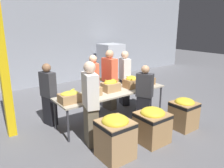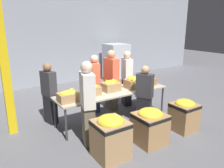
{
  "view_description": "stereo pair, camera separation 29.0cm",
  "coord_description": "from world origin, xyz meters",
  "px_view_note": "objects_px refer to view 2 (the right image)",
  "views": [
    {
      "loc": [
        -3.19,
        -4.35,
        2.49
      ],
      "look_at": [
        -0.07,
        -0.07,
        1.01
      ],
      "focal_mm": 35.0,
      "sensor_mm": 36.0,
      "label": 1
    },
    {
      "loc": [
        -2.96,
        -4.51,
        2.49
      ],
      "look_at": [
        -0.07,
        -0.07,
        1.01
      ],
      "focal_mm": 35.0,
      "sensor_mm": 36.0,
      "label": 2
    }
  ],
  "objects_px": {
    "volunteer_2": "(111,80)",
    "banana_box_3": "(133,82)",
    "donation_bin_2": "(184,114)",
    "donation_bin_0": "(111,136)",
    "volunteer_5": "(88,104)",
    "pallet_stack_0": "(116,62)",
    "banana_box_4": "(149,81)",
    "volunteer_4": "(95,84)",
    "volunteer_3": "(144,96)",
    "banana_box_2": "(111,85)",
    "donation_bin_1": "(150,125)",
    "support_pillar": "(2,47)",
    "volunteer_0": "(49,94)",
    "volunteer_1": "(127,79)",
    "banana_box_1": "(92,90)",
    "banana_box_0": "(68,96)",
    "sorting_table": "(113,93)"
  },
  "relations": [
    {
      "from": "volunteer_5",
      "to": "donation_bin_0",
      "type": "bearing_deg",
      "value": -155.26
    },
    {
      "from": "volunteer_0",
      "to": "donation_bin_2",
      "type": "relative_size",
      "value": 2.04
    },
    {
      "from": "donation_bin_0",
      "to": "support_pillar",
      "type": "distance_m",
      "value": 2.96
    },
    {
      "from": "pallet_stack_0",
      "to": "volunteer_3",
      "type": "bearing_deg",
      "value": -115.26
    },
    {
      "from": "banana_box_2",
      "to": "donation_bin_2",
      "type": "height_order",
      "value": "banana_box_2"
    },
    {
      "from": "banana_box_1",
      "to": "volunteer_3",
      "type": "height_order",
      "value": "volunteer_3"
    },
    {
      "from": "banana_box_2",
      "to": "donation_bin_1",
      "type": "distance_m",
      "value": 1.55
    },
    {
      "from": "volunteer_1",
      "to": "volunteer_4",
      "type": "distance_m",
      "value": 1.09
    },
    {
      "from": "support_pillar",
      "to": "volunteer_5",
      "type": "bearing_deg",
      "value": -47.8
    },
    {
      "from": "pallet_stack_0",
      "to": "volunteer_1",
      "type": "bearing_deg",
      "value": -118.12
    },
    {
      "from": "volunteer_5",
      "to": "banana_box_1",
      "type": "bearing_deg",
      "value": -18.25
    },
    {
      "from": "volunteer_2",
      "to": "donation_bin_0",
      "type": "xyz_separation_m",
      "value": [
        -1.37,
        -2.1,
        -0.42
      ]
    },
    {
      "from": "banana_box_3",
      "to": "banana_box_4",
      "type": "bearing_deg",
      "value": -2.46
    },
    {
      "from": "donation_bin_2",
      "to": "pallet_stack_0",
      "type": "relative_size",
      "value": 0.48
    },
    {
      "from": "volunteer_2",
      "to": "banana_box_3",
      "type": "bearing_deg",
      "value": 13.54
    },
    {
      "from": "volunteer_0",
      "to": "donation_bin_2",
      "type": "distance_m",
      "value": 3.33
    },
    {
      "from": "banana_box_1",
      "to": "support_pillar",
      "type": "height_order",
      "value": "support_pillar"
    },
    {
      "from": "volunteer_2",
      "to": "donation_bin_2",
      "type": "relative_size",
      "value": 2.29
    },
    {
      "from": "volunteer_4",
      "to": "donation_bin_0",
      "type": "relative_size",
      "value": 1.92
    },
    {
      "from": "banana_box_3",
      "to": "volunteer_4",
      "type": "distance_m",
      "value": 1.09
    },
    {
      "from": "banana_box_3",
      "to": "sorting_table",
      "type": "bearing_deg",
      "value": 176.8
    },
    {
      "from": "sorting_table",
      "to": "volunteer_5",
      "type": "distance_m",
      "value": 1.31
    },
    {
      "from": "volunteer_2",
      "to": "donation_bin_0",
      "type": "bearing_deg",
      "value": -36.57
    },
    {
      "from": "donation_bin_0",
      "to": "support_pillar",
      "type": "bearing_deg",
      "value": 123.55
    },
    {
      "from": "volunteer_0",
      "to": "pallet_stack_0",
      "type": "relative_size",
      "value": 0.97
    },
    {
      "from": "volunteer_3",
      "to": "volunteer_5",
      "type": "distance_m",
      "value": 1.62
    },
    {
      "from": "donation_bin_2",
      "to": "donation_bin_0",
      "type": "bearing_deg",
      "value": 180.0
    },
    {
      "from": "banana_box_0",
      "to": "donation_bin_2",
      "type": "xyz_separation_m",
      "value": [
        2.36,
        -1.32,
        -0.51
      ]
    },
    {
      "from": "volunteer_1",
      "to": "volunteer_3",
      "type": "xyz_separation_m",
      "value": [
        -0.46,
        -1.34,
        -0.09
      ]
    },
    {
      "from": "volunteer_0",
      "to": "volunteer_4",
      "type": "xyz_separation_m",
      "value": [
        1.34,
        0.07,
        0.04
      ]
    },
    {
      "from": "volunteer_1",
      "to": "donation_bin_2",
      "type": "height_order",
      "value": "volunteer_1"
    },
    {
      "from": "volunteer_5",
      "to": "support_pillar",
      "type": "bearing_deg",
      "value": 57.6
    },
    {
      "from": "volunteer_0",
      "to": "volunteer_2",
      "type": "relative_size",
      "value": 0.89
    },
    {
      "from": "banana_box_0",
      "to": "volunteer_4",
      "type": "height_order",
      "value": "volunteer_4"
    },
    {
      "from": "volunteer_2",
      "to": "donation_bin_1",
      "type": "bearing_deg",
      "value": -13.78
    },
    {
      "from": "banana_box_2",
      "to": "banana_box_3",
      "type": "relative_size",
      "value": 1.09
    },
    {
      "from": "volunteer_5",
      "to": "banana_box_4",
      "type": "bearing_deg",
      "value": -58.3
    },
    {
      "from": "volunteer_3",
      "to": "volunteer_4",
      "type": "distance_m",
      "value": 1.54
    },
    {
      "from": "banana_box_3",
      "to": "donation_bin_1",
      "type": "relative_size",
      "value": 0.51
    },
    {
      "from": "volunteer_4",
      "to": "pallet_stack_0",
      "type": "relative_size",
      "value": 1.02
    },
    {
      "from": "volunteer_5",
      "to": "pallet_stack_0",
      "type": "bearing_deg",
      "value": -24.7
    },
    {
      "from": "volunteer_0",
      "to": "donation_bin_1",
      "type": "relative_size",
      "value": 2.02
    },
    {
      "from": "banana_box_2",
      "to": "volunteer_3",
      "type": "distance_m",
      "value": 0.89
    },
    {
      "from": "banana_box_3",
      "to": "donation_bin_1",
      "type": "distance_m",
      "value": 1.6
    },
    {
      "from": "banana_box_1",
      "to": "banana_box_3",
      "type": "height_order",
      "value": "banana_box_3"
    },
    {
      "from": "volunteer_4",
      "to": "volunteer_5",
      "type": "xyz_separation_m",
      "value": [
        -0.98,
        -1.5,
        0.06
      ]
    },
    {
      "from": "banana_box_3",
      "to": "pallet_stack_0",
      "type": "distance_m",
      "value": 4.02
    },
    {
      "from": "banana_box_1",
      "to": "pallet_stack_0",
      "type": "relative_size",
      "value": 0.25
    },
    {
      "from": "banana_box_4",
      "to": "donation_bin_0",
      "type": "bearing_deg",
      "value": -147.8
    },
    {
      "from": "volunteer_5",
      "to": "support_pillar",
      "type": "distance_m",
      "value": 2.21
    }
  ]
}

